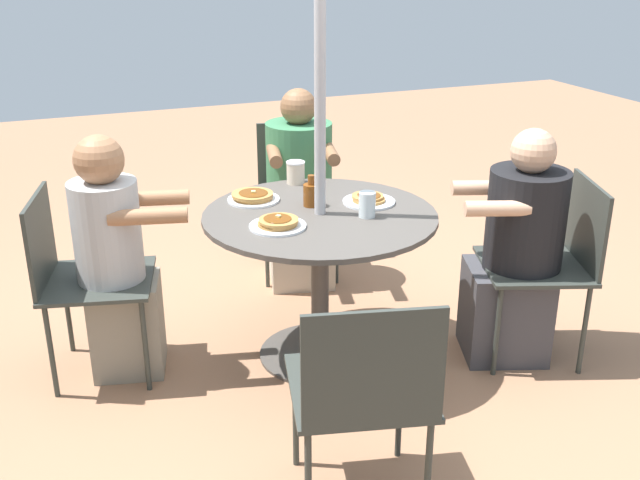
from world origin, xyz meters
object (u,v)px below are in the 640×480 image
patio_chair_south (77,271)px  pancake_plate_b (369,200)px  syrup_bottle (311,194)px  patio_table (320,246)px  diner_east (300,197)px  diner_north (516,257)px  drinking_glass_a (367,204)px  coffee_cup (296,172)px  diner_south (117,265)px  pancake_plate_c (253,197)px  patio_chair_west (364,388)px  pancake_plate_a (278,224)px  patio_chair_east (297,186)px  patio_chair_north (553,256)px

patio_chair_south → pancake_plate_b: size_ratio=3.51×
syrup_bottle → patio_table: bearing=179.3°
diner_east → diner_north: bearing=132.2°
pancake_plate_b → drinking_glass_a: size_ratio=2.17×
coffee_cup → diner_south: bearing=104.5°
diner_east → patio_table: bearing=90.0°
diner_north → pancake_plate_c: 1.28m
patio_chair_south → patio_chair_west: bearing=45.0°
patio_table → pancake_plate_a: (-0.10, 0.24, 0.18)m
diner_east → pancake_plate_a: size_ratio=4.55×
patio_chair_south → diner_south: diner_south is taller
syrup_bottle → diner_north: bearing=-116.4°
patio_table → patio_chair_east: (1.07, -0.27, -0.06)m
patio_chair_north → patio_chair_east: size_ratio=1.00×
patio_chair_west → pancake_plate_a: 1.00m
drinking_glass_a → syrup_bottle: bearing=37.9°
patio_table → diner_east: bearing=-14.3°
patio_table → pancake_plate_c: pancake_plate_c is taller
pancake_plate_c → diner_south: bearing=95.0°
diner_south → pancake_plate_b: (-0.17, -1.17, 0.22)m
pancake_plate_a → diner_north: bearing=-101.1°
diner_south → coffee_cup: size_ratio=9.97×
diner_east → diner_south: 1.31m
diner_north → patio_chair_west: bearing=143.6°
patio_chair_south → diner_north: bearing=87.2°
drinking_glass_a → diner_north: bearing=-106.2°
patio_chair_west → coffee_cup: bearing=92.3°
patio_chair_north → diner_east: (1.27, 0.81, -0.01)m
diner_south → pancake_plate_b: diner_south is taller
pancake_plate_a → diner_east: bearing=-25.0°
diner_east → pancake_plate_a: diner_east is taller
pancake_plate_a → drinking_glass_a: (-0.02, -0.42, 0.04)m
pancake_plate_c → coffee_cup: 0.34m
diner_east → syrup_bottle: (-0.78, 0.23, 0.29)m
diner_east → patio_chair_south: diner_east is taller
pancake_plate_c → drinking_glass_a: drinking_glass_a is taller
patio_chair_north → diner_north: size_ratio=0.78×
pancake_plate_b → patio_chair_west: bearing=154.5°
patio_chair_east → coffee_cup: (-0.60, 0.22, 0.28)m
patio_chair_north → patio_chair_east: bearing=47.9°
diner_east → pancake_plate_c: diner_east is taller
diner_south → patio_chair_west: size_ratio=1.30×
patio_chair_east → patio_chair_north: bearing=132.1°
patio_chair_south → patio_chair_west: same height
pancake_plate_c → drinking_glass_a: (-0.40, -0.41, 0.04)m
patio_chair_north → diner_south: 2.03m
syrup_bottle → coffee_cup: syrup_bottle is taller
patio_table → coffee_cup: 0.52m
coffee_cup → drinking_glass_a: size_ratio=0.99×
patio_chair_east → pancake_plate_c: 0.96m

